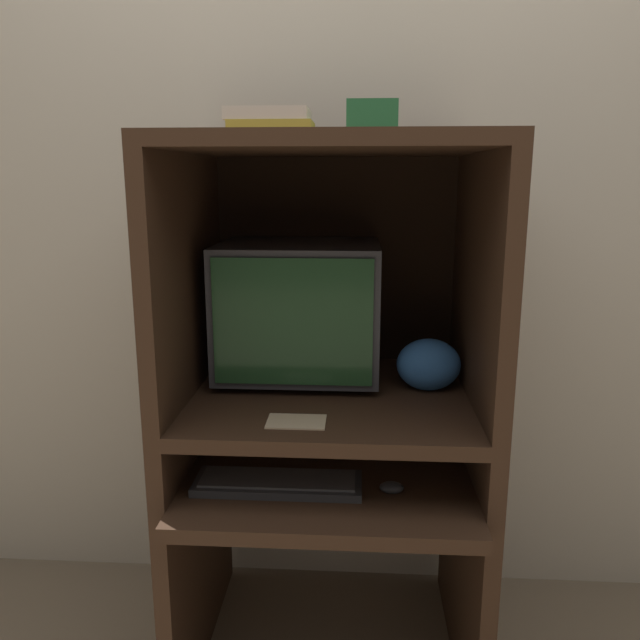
{
  "coord_description": "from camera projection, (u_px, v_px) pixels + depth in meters",
  "views": [
    {
      "loc": [
        0.07,
        -1.26,
        1.37
      ],
      "look_at": [
        -0.03,
        0.34,
        1.01
      ],
      "focal_mm": 35.0,
      "sensor_mm": 36.0,
      "label": 1
    }
  ],
  "objects": [
    {
      "name": "desk_base",
      "position": [
        329.0,
        542.0,
        1.73
      ],
      "size": [
        0.8,
        0.75,
        0.63
      ],
      "color": "#382316",
      "rests_on": "ground_plane"
    },
    {
      "name": "desk_monitor_shelf",
      "position": [
        330.0,
        407.0,
        1.69
      ],
      "size": [
        0.8,
        0.68,
        0.18
      ],
      "color": "#382316",
      "rests_on": "desk_base"
    },
    {
      "name": "wall_back",
      "position": [
        337.0,
        201.0,
        1.96
      ],
      "size": [
        6.0,
        0.06,
        2.6
      ],
      "color": "beige",
      "rests_on": "ground_plane"
    },
    {
      "name": "storage_box",
      "position": [
        372.0,
        119.0,
        1.52
      ],
      "size": [
        0.12,
        0.1,
        0.09
      ],
      "color": "#236638",
      "rests_on": "hutch_upper"
    },
    {
      "name": "snack_bag",
      "position": [
        429.0,
        364.0,
        1.68
      ],
      "size": [
        0.17,
        0.13,
        0.14
      ],
      "color": "#336BB7",
      "rests_on": "desk_monitor_shelf"
    },
    {
      "name": "book_stack",
      "position": [
        271.0,
        123.0,
        1.54
      ],
      "size": [
        0.21,
        0.16,
        0.07
      ],
      "color": "gold",
      "rests_on": "hutch_upper"
    },
    {
      "name": "keyboard",
      "position": [
        278.0,
        483.0,
        1.53
      ],
      "size": [
        0.41,
        0.14,
        0.03
      ],
      "color": "#2D2D30",
      "rests_on": "desk_base"
    },
    {
      "name": "hutch_upper",
      "position": [
        332.0,
        233.0,
        1.62
      ],
      "size": [
        0.8,
        0.68,
        0.66
      ],
      "color": "#382316",
      "rests_on": "desk_monitor_shelf"
    },
    {
      "name": "paper_card",
      "position": [
        296.0,
        422.0,
        1.47
      ],
      "size": [
        0.14,
        0.09,
        0.0
      ],
      "color": "#CCB28C",
      "rests_on": "desk_monitor_shelf"
    },
    {
      "name": "mouse",
      "position": [
        392.0,
        487.0,
        1.51
      ],
      "size": [
        0.06,
        0.04,
        0.03
      ],
      "color": "#28282B",
      "rests_on": "desk_base"
    },
    {
      "name": "crt_monitor",
      "position": [
        299.0,
        309.0,
        1.77
      ],
      "size": [
        0.45,
        0.38,
        0.39
      ],
      "color": "#333338",
      "rests_on": "desk_monitor_shelf"
    }
  ]
}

